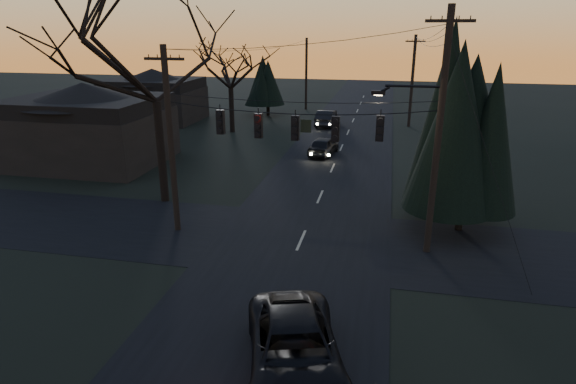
% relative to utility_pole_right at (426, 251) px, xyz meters
% --- Properties ---
extents(main_road, '(8.00, 120.00, 0.02)m').
position_rel_utility_pole_right_xyz_m(main_road, '(-5.50, 10.00, 0.01)').
color(main_road, black).
rests_on(main_road, ground).
extents(cross_road, '(60.00, 7.00, 0.02)m').
position_rel_utility_pole_right_xyz_m(cross_road, '(-5.50, 0.00, 0.01)').
color(cross_road, black).
rests_on(cross_road, ground).
extents(utility_pole_right, '(5.00, 0.30, 10.00)m').
position_rel_utility_pole_right_xyz_m(utility_pole_right, '(0.00, 0.00, 0.00)').
color(utility_pole_right, black).
rests_on(utility_pole_right, ground).
extents(utility_pole_left, '(1.80, 0.30, 8.50)m').
position_rel_utility_pole_right_xyz_m(utility_pole_left, '(-11.50, 0.00, 0.00)').
color(utility_pole_left, black).
rests_on(utility_pole_left, ground).
extents(utility_pole_far_r, '(1.80, 0.30, 8.50)m').
position_rel_utility_pole_right_xyz_m(utility_pole_far_r, '(0.00, 28.00, 0.00)').
color(utility_pole_far_r, black).
rests_on(utility_pole_far_r, ground).
extents(utility_pole_far_l, '(0.30, 0.30, 8.00)m').
position_rel_utility_pole_right_xyz_m(utility_pole_far_l, '(-11.50, 36.00, 0.00)').
color(utility_pole_far_l, black).
rests_on(utility_pole_far_l, ground).
extents(span_signal_assembly, '(11.50, 0.44, 1.60)m').
position_rel_utility_pole_right_xyz_m(span_signal_assembly, '(-5.74, 0.00, 5.24)').
color(span_signal_assembly, black).
rests_on(span_signal_assembly, ground).
extents(bare_tree_left, '(10.16, 10.16, 11.03)m').
position_rel_utility_pole_right_xyz_m(bare_tree_left, '(-13.88, 3.65, 7.71)').
color(bare_tree_left, black).
rests_on(bare_tree_left, ground).
extents(evergreen_right, '(4.83, 4.83, 8.35)m').
position_rel_utility_pole_right_xyz_m(evergreen_right, '(1.64, 2.75, 4.77)').
color(evergreen_right, black).
rests_on(evergreen_right, ground).
extents(bare_tree_dist, '(6.63, 6.63, 7.86)m').
position_rel_utility_pole_right_xyz_m(bare_tree_dist, '(-15.95, 22.04, 5.49)').
color(bare_tree_dist, black).
rests_on(bare_tree_dist, ground).
extents(evergreen_dist, '(3.78, 3.78, 6.20)m').
position_rel_utility_pole_right_xyz_m(evergreen_dist, '(-14.83, 31.13, 3.69)').
color(evergreen_dist, black).
rests_on(evergreen_dist, ground).
extents(house_left_near, '(10.00, 8.00, 5.60)m').
position_rel_utility_pole_right_xyz_m(house_left_near, '(-22.50, 10.00, 2.80)').
color(house_left_near, black).
rests_on(house_left_near, ground).
extents(house_left_far, '(9.00, 7.00, 5.20)m').
position_rel_utility_pole_right_xyz_m(house_left_far, '(-25.50, 26.00, 2.60)').
color(house_left_far, black).
rests_on(house_left_far, ground).
extents(suv_near, '(3.97, 5.94, 1.52)m').
position_rel_utility_pole_right_xyz_m(suv_near, '(-4.10, -8.72, 0.76)').
color(suv_near, black).
rests_on(suv_near, ground).
extents(sedan_oncoming_a, '(2.16, 4.23, 1.38)m').
position_rel_utility_pole_right_xyz_m(sedan_oncoming_a, '(-6.61, 15.44, 0.69)').
color(sedan_oncoming_a, black).
rests_on(sedan_oncoming_a, ground).
extents(sedan_oncoming_b, '(1.82, 4.65, 1.51)m').
position_rel_utility_pole_right_xyz_m(sedan_oncoming_b, '(-7.85, 26.64, 0.75)').
color(sedan_oncoming_b, black).
rests_on(sedan_oncoming_b, ground).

